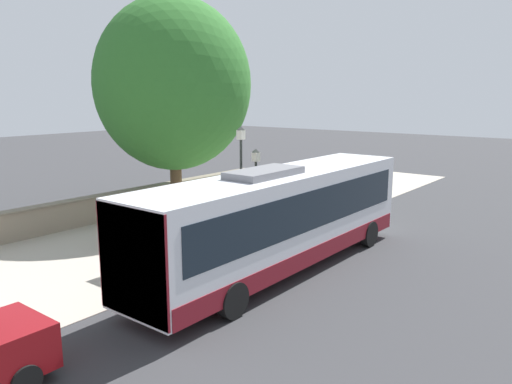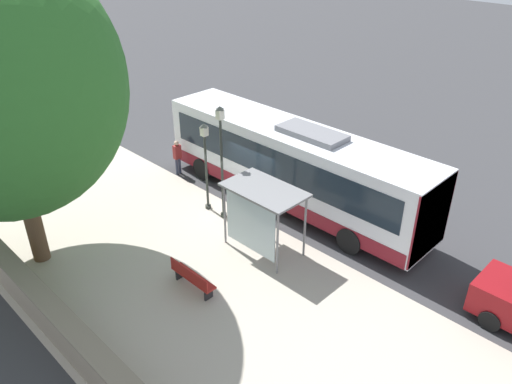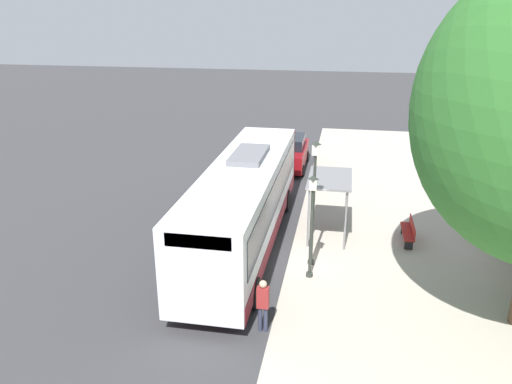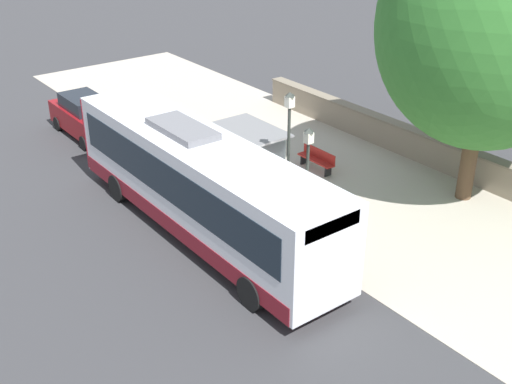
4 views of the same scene
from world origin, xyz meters
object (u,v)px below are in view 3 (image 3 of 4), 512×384
(bus_shelter, at_px, (333,188))
(street_lamp_near, at_px, (314,194))
(bus, at_px, (245,201))
(pedestrian, at_px, (263,302))
(parked_car_behind_bus, at_px, (291,153))
(bench, at_px, (409,231))
(street_lamp_far, at_px, (312,218))

(bus_shelter, bearing_deg, street_lamp_near, 77.01)
(bus_shelter, height_order, street_lamp_near, street_lamp_near)
(bus, height_order, bus_shelter, bus)
(pedestrian, distance_m, street_lamp_near, 4.75)
(pedestrian, xyz_separation_m, parked_car_behind_bus, (1.05, -15.87, -0.07))
(bus, bearing_deg, street_lamp_near, 156.08)
(bus, xyz_separation_m, street_lamp_near, (-2.70, 1.20, 0.91))
(bus, xyz_separation_m, bench, (-6.38, -1.35, -1.35))
(bus_shelter, distance_m, bench, 3.45)
(bus, height_order, parked_car_behind_bus, bus)
(bus, bearing_deg, street_lamp_far, 142.00)
(parked_car_behind_bus, bearing_deg, bus_shelter, 106.93)
(parked_car_behind_bus, bearing_deg, pedestrian, 93.78)
(pedestrian, height_order, street_lamp_near, street_lamp_near)
(bus, distance_m, bus_shelter, 3.63)
(pedestrian, relative_size, street_lamp_near, 0.36)
(bench, bearing_deg, parked_car_behind_bus, -57.41)
(street_lamp_near, bearing_deg, street_lamp_far, 91.10)
(bus_shelter, relative_size, pedestrian, 1.72)
(bus_shelter, relative_size, street_lamp_near, 0.61)
(street_lamp_far, bearing_deg, pedestrian, 72.21)
(bus_shelter, height_order, pedestrian, bus_shelter)
(bench, xyz_separation_m, parked_car_behind_bus, (5.78, -9.04, 0.42))
(pedestrian, bearing_deg, bus, -73.28)
(bench, xyz_separation_m, street_lamp_near, (3.68, 2.55, 2.26))
(bus, height_order, street_lamp_near, street_lamp_near)
(bus_shelter, xyz_separation_m, parked_car_behind_bus, (2.72, -8.93, -1.17))
(parked_car_behind_bus, bearing_deg, street_lamp_far, 99.62)
(pedestrian, distance_m, bench, 8.32)
(bench, bearing_deg, bus, 11.96)
(bus_shelter, xyz_separation_m, street_lamp_far, (0.60, 3.59, 0.16))
(pedestrian, relative_size, parked_car_behind_bus, 0.37)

